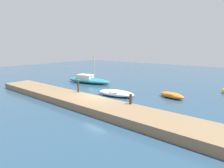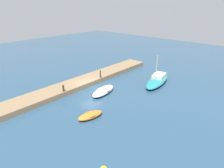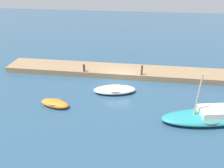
{
  "view_description": "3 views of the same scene",
  "coord_description": "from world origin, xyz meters",
  "px_view_note": "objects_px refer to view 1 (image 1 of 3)",
  "views": [
    {
      "loc": [
        11.42,
        -12.3,
        5.1
      ],
      "look_at": [
        -0.97,
        3.17,
        1.08
      ],
      "focal_mm": 28.93,
      "sensor_mm": 36.0,
      "label": 1
    },
    {
      "loc": [
        15.63,
        17.92,
        10.53
      ],
      "look_at": [
        -1.32,
        2.7,
        0.88
      ],
      "focal_mm": 30.65,
      "sensor_mm": 36.0,
      "label": 2
    },
    {
      "loc": [
        -1.99,
        19.92,
        10.66
      ],
      "look_at": [
        0.29,
        3.19,
        1.33
      ],
      "focal_mm": 33.66,
      "sensor_mm": 36.0,
      "label": 3
    }
  ],
  "objects_px": {
    "dinghy_orange": "(172,95)",
    "mooring_post_west": "(78,87)",
    "marker_buoy": "(224,91)",
    "rowboat_white": "(116,93)",
    "mooring_post_mid_west": "(131,99)",
    "sailboat_teal": "(88,80)"
  },
  "relations": [
    {
      "from": "dinghy_orange",
      "to": "mooring_post_west",
      "type": "bearing_deg",
      "value": -129.04
    },
    {
      "from": "dinghy_orange",
      "to": "marker_buoy",
      "type": "xyz_separation_m",
      "value": [
        3.93,
        5.67,
        -0.02
      ]
    },
    {
      "from": "dinghy_orange",
      "to": "mooring_post_west",
      "type": "height_order",
      "value": "mooring_post_west"
    },
    {
      "from": "dinghy_orange",
      "to": "marker_buoy",
      "type": "height_order",
      "value": "dinghy_orange"
    },
    {
      "from": "rowboat_white",
      "to": "mooring_post_mid_west",
      "type": "height_order",
      "value": "mooring_post_mid_west"
    },
    {
      "from": "rowboat_white",
      "to": "dinghy_orange",
      "type": "bearing_deg",
      "value": 20.63
    },
    {
      "from": "sailboat_teal",
      "to": "marker_buoy",
      "type": "distance_m",
      "value": 17.37
    },
    {
      "from": "sailboat_teal",
      "to": "dinghy_orange",
      "type": "xyz_separation_m",
      "value": [
        12.6,
        -0.35,
        -0.16
      ]
    },
    {
      "from": "sailboat_teal",
      "to": "dinghy_orange",
      "type": "relative_size",
      "value": 2.6
    },
    {
      "from": "sailboat_teal",
      "to": "rowboat_white",
      "type": "height_order",
      "value": "sailboat_teal"
    },
    {
      "from": "sailboat_teal",
      "to": "mooring_post_mid_west",
      "type": "height_order",
      "value": "sailboat_teal"
    },
    {
      "from": "dinghy_orange",
      "to": "mooring_post_mid_west",
      "type": "height_order",
      "value": "mooring_post_mid_west"
    },
    {
      "from": "rowboat_white",
      "to": "dinghy_orange",
      "type": "height_order",
      "value": "rowboat_white"
    },
    {
      "from": "mooring_post_west",
      "to": "mooring_post_mid_west",
      "type": "height_order",
      "value": "mooring_post_west"
    },
    {
      "from": "dinghy_orange",
      "to": "marker_buoy",
      "type": "bearing_deg",
      "value": 67.21
    },
    {
      "from": "rowboat_white",
      "to": "marker_buoy",
      "type": "distance_m",
      "value": 12.37
    },
    {
      "from": "sailboat_teal",
      "to": "mooring_post_mid_west",
      "type": "distance_m",
      "value": 13.14
    },
    {
      "from": "sailboat_teal",
      "to": "marker_buoy",
      "type": "relative_size",
      "value": 13.07
    },
    {
      "from": "sailboat_teal",
      "to": "mooring_post_mid_west",
      "type": "xyz_separation_m",
      "value": [
        11.48,
        -6.37,
        0.59
      ]
    },
    {
      "from": "mooring_post_mid_west",
      "to": "dinghy_orange",
      "type": "bearing_deg",
      "value": 79.46
    },
    {
      "from": "rowboat_white",
      "to": "marker_buoy",
      "type": "height_order",
      "value": "rowboat_white"
    },
    {
      "from": "rowboat_white",
      "to": "mooring_post_west",
      "type": "bearing_deg",
      "value": -140.7
    }
  ]
}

